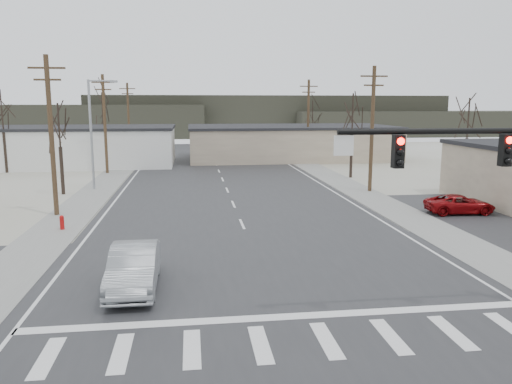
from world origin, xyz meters
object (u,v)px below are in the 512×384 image
Objects in this scene: car_parked_red at (460,204)px; fire_hydrant at (62,222)px; car_far_a at (229,149)px; sedan_crossing at (134,267)px; car_far_b at (201,149)px; car_parked_silver at (503,191)px.

fire_hydrant is at bearing 95.82° from car_parked_red.
fire_hydrant is 44.38m from car_far_a.
car_far_b is (3.67, 53.25, -0.13)m from sedan_crossing.
car_far_a is 1.15× the size of car_far_b.
car_far_b is (-4.02, 0.89, 0.01)m from car_far_a.
sedan_crossing is at bearing -75.23° from car_far_b.
car_far_b is 0.83× the size of car_parked_silver.
car_parked_red is at bearing -50.79° from car_far_b.
car_parked_silver is at bearing 123.28° from car_far_a.
car_far_b is at bearing 78.66° from fire_hydrant.
fire_hydrant is 24.54m from car_parked_red.
car_parked_red is (11.79, -41.39, -0.09)m from car_far_a.
sedan_crossing reaches higher than car_far_a.
car_parked_red is at bearing 29.02° from sedan_crossing.
sedan_crossing is at bearing 136.99° from car_parked_silver.
car_far_a is 1.07× the size of car_parked_red.
sedan_crossing is at bearing -62.89° from fire_hydrant.
sedan_crossing is 52.92m from car_far_a.
fire_hydrant is at bearing 115.80° from car_parked_silver.
car_far_b is at bearing 45.51° from car_parked_silver.
car_far_b is at bearing 85.68° from sedan_crossing.
car_parked_silver reaches higher than car_parked_red.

